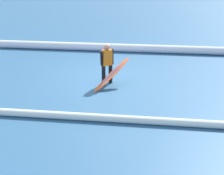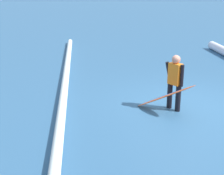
{
  "view_description": "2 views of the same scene",
  "coord_description": "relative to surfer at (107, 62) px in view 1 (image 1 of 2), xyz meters",
  "views": [
    {
      "loc": [
        -1.72,
        11.97,
        4.62
      ],
      "look_at": [
        -0.63,
        2.63,
        0.72
      ],
      "focal_mm": 54.62,
      "sensor_mm": 36.0,
      "label": 1
    },
    {
      "loc": [
        -8.2,
        3.0,
        3.34
      ],
      "look_at": [
        -0.3,
        2.15,
        0.7
      ],
      "focal_mm": 53.32,
      "sensor_mm": 36.0,
      "label": 2
    }
  ],
  "objects": [
    {
      "name": "wave_crest_midground",
      "position": [
        -0.28,
        2.94,
        -0.71
      ],
      "size": [
        20.01,
        0.4,
        0.22
      ],
      "primitive_type": "cylinder",
      "rotation": [
        0.0,
        1.57,
        -0.01
      ],
      "color": "white",
      "rests_on": "ground_plane"
    },
    {
      "name": "surfboard",
      "position": [
        -0.21,
        0.3,
        -0.37
      ],
      "size": [
        1.3,
        1.38,
        0.95
      ],
      "color": "#E55926",
      "rests_on": "ground_plane"
    },
    {
      "name": "wave_crest_foreground",
      "position": [
        -1.57,
        -4.11,
        -0.64
      ],
      "size": [
        18.29,
        0.44,
        0.37
      ],
      "primitive_type": "cylinder",
      "rotation": [
        0.0,
        1.57,
        -0.0
      ],
      "color": "white",
      "rests_on": "ground_plane"
    },
    {
      "name": "ground_plane",
      "position": [
        0.2,
        -0.5,
        -0.83
      ],
      "size": [
        157.3,
        157.3,
        0.0
      ],
      "primitive_type": "plane",
      "color": "#33618B"
    },
    {
      "name": "surfer",
      "position": [
        0.0,
        0.0,
        0.0
      ],
      "size": [
        0.44,
        0.41,
        1.47
      ],
      "rotation": [
        0.0,
        0.0,
        0.61
      ],
      "color": "black",
      "rests_on": "ground_plane"
    }
  ]
}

